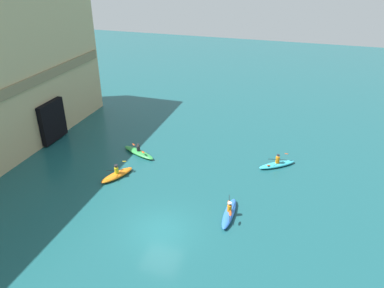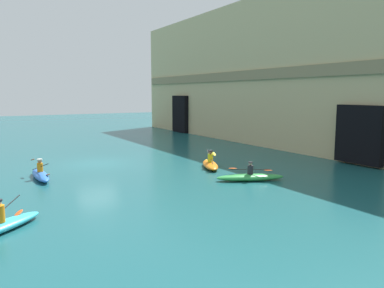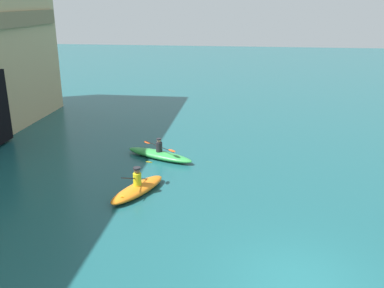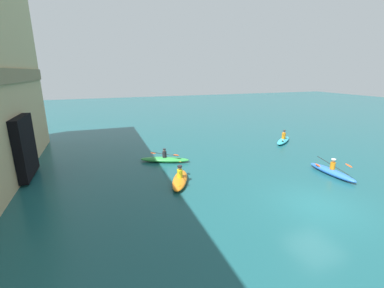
{
  "view_description": "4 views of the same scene",
  "coord_description": "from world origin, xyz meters",
  "px_view_note": "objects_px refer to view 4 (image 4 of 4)",
  "views": [
    {
      "loc": [
        -17.17,
        -7.52,
        15.78
      ],
      "look_at": [
        8.38,
        0.54,
        2.0
      ],
      "focal_mm": 35.0,
      "sensor_mm": 36.0,
      "label": 1
    },
    {
      "loc": [
        23.79,
        -6.73,
        4.53
      ],
      "look_at": [
        7.17,
        3.0,
        1.93
      ],
      "focal_mm": 35.0,
      "sensor_mm": 36.0,
      "label": 2
    },
    {
      "loc": [
        -9.82,
        1.59,
        7.19
      ],
      "look_at": [
        8.63,
        3.98,
        0.86
      ],
      "focal_mm": 40.0,
      "sensor_mm": 36.0,
      "label": 3
    },
    {
      "loc": [
        -8.48,
        9.72,
        6.34
      ],
      "look_at": [
        7.71,
        3.84,
        1.49
      ],
      "focal_mm": 24.0,
      "sensor_mm": 36.0,
      "label": 4
    }
  ],
  "objects_px": {
    "kayak_green": "(165,159)",
    "kayak_blue": "(332,171)",
    "kayak_cyan": "(283,140)",
    "kayak_orange": "(180,180)"
  },
  "relations": [
    {
      "from": "kayak_orange",
      "to": "kayak_cyan",
      "type": "xyz_separation_m",
      "value": [
        5.46,
        -11.83,
        -0.02
      ]
    },
    {
      "from": "kayak_green",
      "to": "kayak_blue",
      "type": "height_order",
      "value": "kayak_blue"
    },
    {
      "from": "kayak_green",
      "to": "kayak_orange",
      "type": "bearing_deg",
      "value": -67.09
    },
    {
      "from": "kayak_cyan",
      "to": "kayak_blue",
      "type": "bearing_deg",
      "value": -145.43
    },
    {
      "from": "kayak_orange",
      "to": "kayak_cyan",
      "type": "distance_m",
      "value": 13.03
    },
    {
      "from": "kayak_green",
      "to": "kayak_blue",
      "type": "xyz_separation_m",
      "value": [
        -6.02,
        -9.41,
        0.03
      ]
    },
    {
      "from": "kayak_cyan",
      "to": "kayak_blue",
      "type": "height_order",
      "value": "kayak_cyan"
    },
    {
      "from": "kayak_blue",
      "to": "kayak_orange",
      "type": "bearing_deg",
      "value": -103.08
    },
    {
      "from": "kayak_cyan",
      "to": "kayak_green",
      "type": "xyz_separation_m",
      "value": [
        -1.55,
        11.77,
        -0.01
      ]
    },
    {
      "from": "kayak_green",
      "to": "kayak_blue",
      "type": "bearing_deg",
      "value": -8.87
    }
  ]
}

